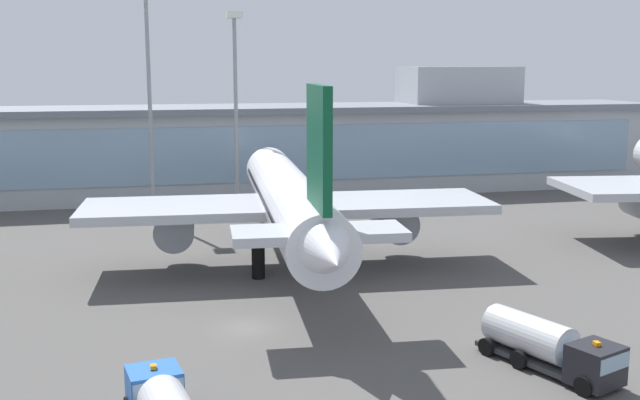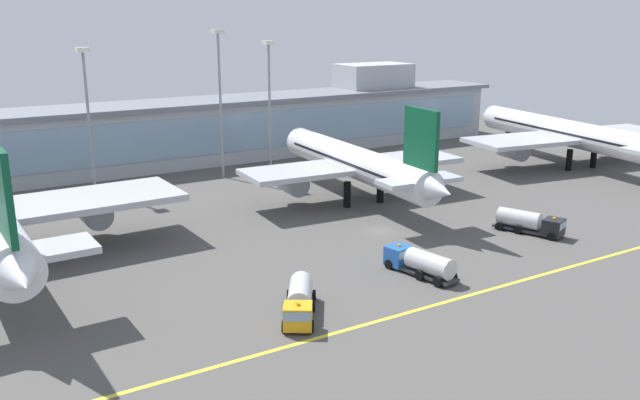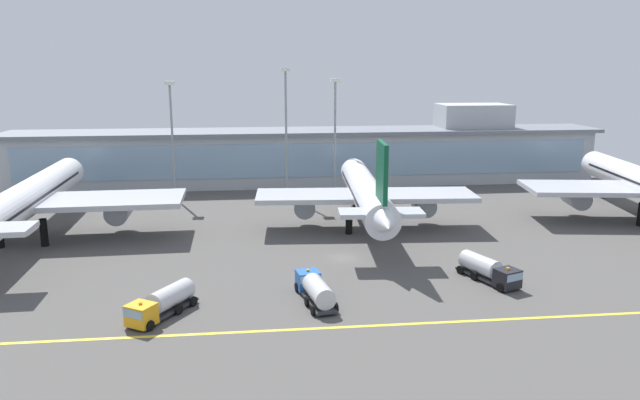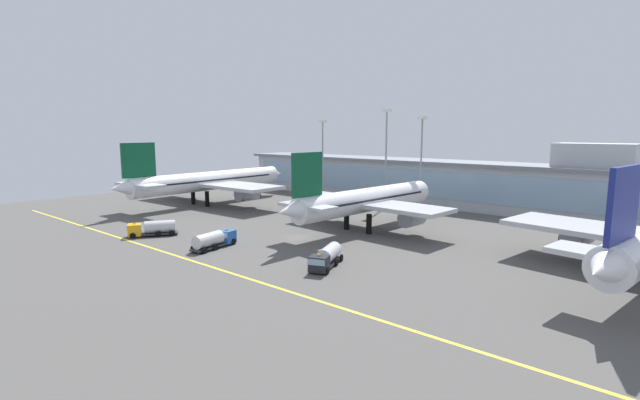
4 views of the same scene
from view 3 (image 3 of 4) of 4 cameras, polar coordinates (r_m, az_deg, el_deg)
The scene contains 11 objects.
ground_plane at distance 82.72m, azimuth 2.37°, elevation -5.57°, with size 180.00×180.00×0.00m, color #514F4C.
taxiway_centreline_stripe at distance 62.56m, azimuth 5.49°, elevation -11.87°, with size 144.00×0.50×0.01m, color yellow.
terminal_building at distance 133.48m, azimuth -0.32°, elevation 4.38°, with size 130.78×14.00×17.27m.
airliner_near_left at distance 99.42m, azimuth -26.29°, elevation -0.02°, with size 46.27×56.04×17.22m.
airliner_near_right at distance 95.96m, azimuth 4.40°, elevation 0.67°, with size 35.68×46.89×16.30m.
fuel_tanker_truck at distance 67.83m, azimuth -0.50°, elevation -8.41°, with size 4.25×9.33×2.90m.
baggage_tug_near at distance 65.92m, azimuth -14.99°, elevation -9.52°, with size 6.90×8.94×2.90m.
service_truck_far at distance 76.37m, azimuth 15.91°, elevation -6.46°, with size 5.68×9.30×2.90m.
apron_light_mast_west at distance 117.43m, azimuth -3.28°, elevation 8.12°, with size 1.80×1.80×25.53m.
apron_light_mast_centre at distance 119.02m, azimuth 1.46°, elevation 7.65°, with size 1.80×1.80×23.47m.
apron_light_mast_east at distance 119.15m, azimuth -14.01°, elevation 7.17°, with size 1.80×1.80×23.05m.
Camera 3 is at (-12.12, -77.57, 26.05)m, focal length 33.45 mm.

